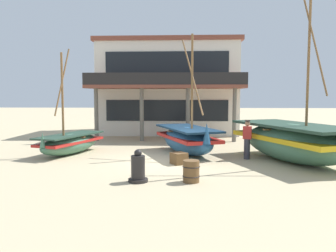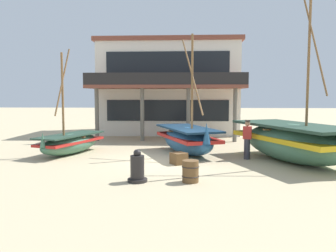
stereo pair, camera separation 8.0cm
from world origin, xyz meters
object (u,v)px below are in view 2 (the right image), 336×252
at_px(fishing_boat_centre_large, 294,141).
at_px(cargo_crate, 179,158).
at_px(fishing_boat_far_right, 70,143).
at_px(fisherman_by_hull, 247,140).
at_px(harbor_building_main, 169,87).
at_px(capstan_winch, 137,169).
at_px(wooden_barrel, 190,171).
at_px(fishing_boat_near_left, 187,139).

xyz_separation_m(fishing_boat_centre_large, cargo_crate, (-4.72, -0.73, -0.63)).
relative_size(fishing_boat_far_right, fisherman_by_hull, 2.89).
xyz_separation_m(fishing_boat_centre_large, fishing_boat_far_right, (-9.86, 1.42, -0.34)).
height_order(fisherman_by_hull, harbor_building_main, harbor_building_main).
bearing_deg(capstan_winch, wooden_barrel, 1.38).
relative_size(fishing_boat_far_right, cargo_crate, 8.84).
height_order(capstan_winch, wooden_barrel, capstan_winch).
bearing_deg(capstan_winch, harbor_building_main, 88.93).
distance_m(fishing_boat_near_left, wooden_barrel, 5.36).
bearing_deg(cargo_crate, fisherman_by_hull, 22.75).
relative_size(fishing_boat_near_left, capstan_winch, 5.22).
height_order(cargo_crate, harbor_building_main, harbor_building_main).
height_order(fishing_boat_near_left, harbor_building_main, harbor_building_main).
relative_size(fishing_boat_near_left, wooden_barrel, 7.80).
height_order(capstan_winch, harbor_building_main, harbor_building_main).
bearing_deg(fisherman_by_hull, harbor_building_main, 109.90).
distance_m(fishing_boat_centre_large, wooden_barrel, 5.62).
relative_size(capstan_winch, cargo_crate, 1.90).
xyz_separation_m(fishing_boat_far_right, wooden_barrel, (5.58, -5.03, -0.18)).
xyz_separation_m(fishing_boat_far_right, harbor_building_main, (4.17, 9.77, 2.79)).
distance_m(fisherman_by_hull, capstan_winch, 5.87).
relative_size(fisherman_by_hull, harbor_building_main, 0.17).
relative_size(fishing_boat_centre_large, capstan_winch, 7.92).
xyz_separation_m(wooden_barrel, cargo_crate, (-0.44, 2.87, -0.12)).
relative_size(capstan_winch, wooden_barrel, 1.49).
distance_m(wooden_barrel, cargo_crate, 2.91).
xyz_separation_m(capstan_winch, wooden_barrel, (1.69, 0.04, -0.07)).
distance_m(capstan_winch, wooden_barrel, 1.69).
bearing_deg(fishing_boat_far_right, fishing_boat_near_left, 3.29).
xyz_separation_m(fishing_boat_far_right, fisherman_by_hull, (8.05, -0.94, 0.31)).
bearing_deg(harbor_building_main, fisherman_by_hull, -70.10).
bearing_deg(cargo_crate, wooden_barrel, -81.34).
xyz_separation_m(fishing_boat_near_left, harbor_building_main, (-1.32, 9.46, 2.62)).
distance_m(fishing_boat_centre_large, fisherman_by_hull, 1.88).
bearing_deg(cargo_crate, fishing_boat_far_right, 157.24).
distance_m(fishing_boat_centre_large, harbor_building_main, 12.80).
relative_size(cargo_crate, harbor_building_main, 0.06).
distance_m(fishing_boat_far_right, cargo_crate, 5.58).
height_order(fishing_boat_far_right, capstan_winch, fishing_boat_far_right).
relative_size(fishing_boat_near_left, fisherman_by_hull, 3.24).
height_order(fishing_boat_centre_large, wooden_barrel, fishing_boat_centre_large).
distance_m(fisherman_by_hull, wooden_barrel, 4.80).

